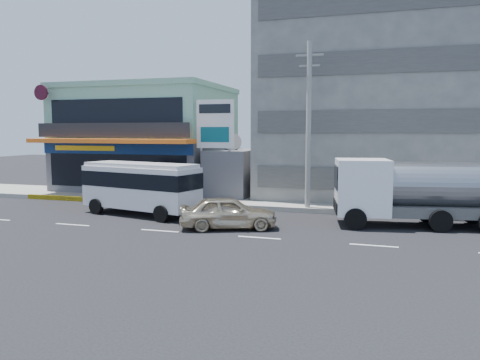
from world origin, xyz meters
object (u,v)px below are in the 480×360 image
minibus (141,184)px  motorcycle_rider (137,200)px  tanker_truck (416,191)px  shop_building (149,141)px  concrete_building (382,100)px  sedan (228,212)px  satellite_dish (231,149)px  utility_pole_near (309,126)px  billboard (215,130)px

minibus → motorcycle_rider: bearing=126.8°
minibus → tanker_truck: bearing=4.6°
shop_building → tanker_truck: size_ratio=1.39×
minibus → shop_building: bearing=115.7°
concrete_building → sedan: 16.42m
sedan → motorcycle_rider: (-7.00, 3.41, -0.14)m
motorcycle_rider → satellite_dish: bearing=56.7°
shop_building → concrete_building: 18.28m
minibus → tanker_truck: tanker_truck is taller
utility_pole_near → minibus: 10.35m
minibus → motorcycle_rider: size_ratio=3.68×
minibus → motorcycle_rider: 1.98m
tanker_truck → sedan: bearing=-159.6°
satellite_dish → billboard: bearing=-105.5°
motorcycle_rider → shop_building: bearing=113.9°
satellite_dish → sedan: size_ratio=0.31×
satellite_dish → motorcycle_rider: (-4.00, -6.09, -2.90)m
concrete_building → utility_pole_near: concrete_building is taller
concrete_building → billboard: (-10.50, -5.80, -2.07)m
billboard → utility_pole_near: bearing=-15.5°
utility_pole_near → shop_building: bearing=154.9°
shop_building → minibus: (4.98, -10.34, -2.21)m
utility_pole_near → tanker_truck: bearing=-23.9°
minibus → utility_pole_near: bearing=22.8°
concrete_building → satellite_dish: (-10.00, -4.00, -3.42)m
concrete_building → minibus: size_ratio=2.13×
shop_building → sedan: shop_building is taller
shop_building → billboard: bearing=-32.3°
satellite_dish → motorcycle_rider: bearing=-123.3°
sedan → billboard: bearing=3.6°
billboard → motorcycle_rider: (-3.50, -4.29, -4.25)m
billboard → sedan: (3.50, -7.70, -4.11)m
minibus → tanker_truck: (14.89, 1.19, 0.03)m
billboard → tanker_truck: billboard is taller
utility_pole_near → billboard: bearing=164.5°
concrete_building → sedan: bearing=-117.4°
minibus → billboard: bearing=65.8°
billboard → concrete_building: bearing=28.9°
utility_pole_near → sedan: (-3.00, -5.90, -4.33)m
shop_building → tanker_truck: shop_building is taller
minibus → sedan: bearing=-19.2°
shop_building → motorcycle_rider: bearing=-66.1°
sedan → concrete_building: bearing=-48.3°
satellite_dish → sedan: bearing=-72.5°
utility_pole_near → tanker_truck: size_ratio=1.12×
shop_building → sedan: bearing=-48.5°
satellite_dish → billboard: billboard is taller
concrete_building → motorcycle_rider: (-14.00, -10.09, -6.33)m
concrete_building → minibus: (-13.02, -11.40, -5.21)m
satellite_dish → utility_pole_near: 7.17m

